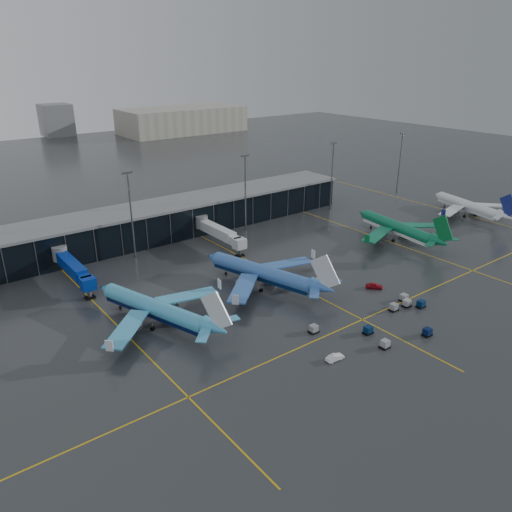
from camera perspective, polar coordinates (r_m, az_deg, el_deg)
ground at (r=118.38m, az=3.38°, el=-5.87°), size 600.00×600.00×0.00m
terminal_pier at (r=164.45m, az=-10.77°, el=4.03°), size 142.00×17.00×10.70m
jet_bridges at (r=136.23m, az=-20.17°, el=-1.26°), size 94.00×27.50×7.20m
flood_masts at (r=154.12m, az=-7.27°, el=6.28°), size 203.00×0.50×25.50m
distant_hangars at (r=371.39m, az=-18.94°, el=13.81°), size 260.00×71.00×22.00m
taxi_lines at (r=131.41m, az=3.69°, el=-2.89°), size 220.00×120.00×0.02m
airliner_arkefly at (r=111.14m, az=-11.66°, el=-4.79°), size 44.92×48.04×12.10m
airliner_klm_near at (r=125.98m, az=0.61°, el=-0.90°), size 45.16×48.54×12.40m
airliner_aer_lingus at (r=165.50m, az=15.83°, el=3.94°), size 40.31×44.42×12.24m
airliner_ba at (r=199.07m, az=23.11°, el=5.92°), size 41.43×44.80×11.64m
baggage_carts at (r=116.23m, az=15.14°, el=-6.82°), size 30.23×17.07×1.70m
mobile_airstair at (r=128.35m, az=6.89°, el=-3.28°), size 3.01×3.69×3.45m
service_van_red at (r=130.52m, az=13.35°, el=-3.33°), size 4.14×4.22×1.44m
service_van_white at (r=100.28m, az=9.01°, el=-11.37°), size 4.00×1.64×1.29m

